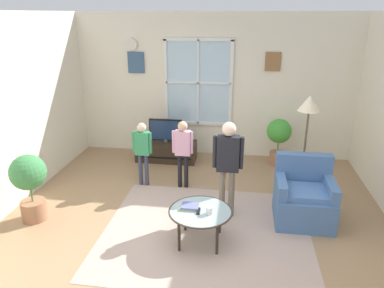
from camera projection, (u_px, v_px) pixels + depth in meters
ground_plane at (189, 242)px, 4.56m from camera, size 5.89×6.80×0.02m
back_wall at (213, 86)px, 7.04m from camera, size 5.29×0.17×2.73m
area_rug at (206, 231)px, 4.78m from camera, size 2.67×2.38×0.01m
tv_stand at (166, 151)px, 7.02m from camera, size 1.14×0.44×0.38m
television at (166, 130)px, 6.87m from camera, size 0.63×0.08×0.44m
armchair at (304, 198)px, 4.95m from camera, size 0.76×0.74×0.87m
coffee_table at (200, 213)px, 4.43m from camera, size 0.78×0.78×0.44m
book_stack at (190, 207)px, 4.48m from camera, size 0.26×0.17×0.04m
cup at (209, 210)px, 4.33m from camera, size 0.08×0.08×0.10m
remote_near_books at (198, 211)px, 4.39m from camera, size 0.04×0.14×0.02m
person_pink_shirt at (183, 147)px, 5.77m from camera, size 0.34×0.15×1.12m
person_black_shirt at (228, 159)px, 4.87m from camera, size 0.41×0.19×1.37m
person_green_shirt at (142, 147)px, 5.85m from camera, size 0.32×0.15×1.07m
potted_plant_by_window at (279, 136)px, 6.71m from camera, size 0.45×0.45×0.88m
potted_plant_corner at (29, 181)px, 4.87m from camera, size 0.48×0.48×0.94m
floor_lamp at (308, 114)px, 5.18m from camera, size 0.32×0.32×1.61m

